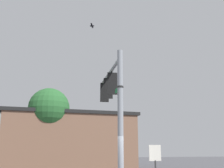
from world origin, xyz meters
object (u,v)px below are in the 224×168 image
object	(u,v)px
traffic_light_nearest_pole	(112,84)
historical_marker	(155,160)
street_name_sign	(119,88)
bird_flying	(92,26)
traffic_light_mid_inner	(108,89)
traffic_light_mid_outer	(104,93)

from	to	relation	value
traffic_light_nearest_pole	historical_marker	distance (m)	4.53
street_name_sign	bird_flying	size ratio (longest dim) A/B	3.24
traffic_light_nearest_pole	historical_marker	bearing A→B (deg)	-26.96
traffic_light_mid_inner	traffic_light_mid_outer	size ratio (longest dim) A/B	1.00
traffic_light_nearest_pole	traffic_light_mid_inner	size ratio (longest dim) A/B	1.00
bird_flying	historical_marker	size ratio (longest dim) A/B	0.18
traffic_light_mid_outer	bird_flying	distance (m)	4.70
historical_marker	bird_flying	bearing A→B (deg)	-178.79
traffic_light_nearest_pole	traffic_light_mid_inner	distance (m)	1.24
street_name_sign	historical_marker	distance (m)	3.95
traffic_light_mid_outer	bird_flying	xyz separation A→B (m)	(-1.23, -3.56, 2.82)
traffic_light_mid_outer	street_name_sign	bearing A→B (deg)	-89.58
bird_flying	street_name_sign	bearing A→B (deg)	-27.98
historical_marker	traffic_light_mid_outer	bearing A→B (deg)	119.68
bird_flying	historical_marker	xyz separation A→B (m)	(3.22, 0.07, -6.77)
traffic_light_nearest_pole	historical_marker	world-z (taller)	traffic_light_nearest_pole
traffic_light_mid_outer	historical_marker	xyz separation A→B (m)	(1.99, -3.49, -3.95)
traffic_light_mid_inner	bird_flying	size ratio (longest dim) A/B	3.38
traffic_light_nearest_pole	traffic_light_mid_outer	distance (m)	2.49
traffic_light_mid_inner	historical_marker	bearing A→B (deg)	-48.61
traffic_light_mid_inner	bird_flying	bearing A→B (deg)	-118.16
traffic_light_mid_inner	historical_marker	distance (m)	4.96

